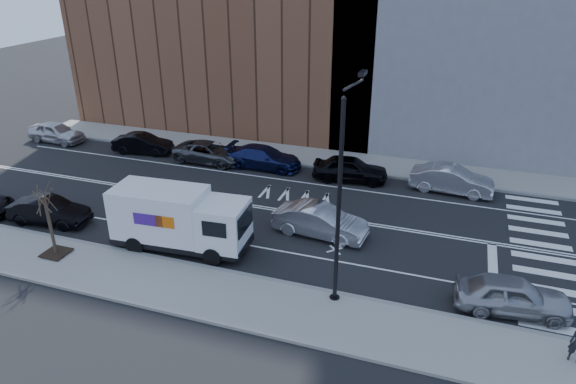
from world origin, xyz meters
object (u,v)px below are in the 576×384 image
Objects in this scene: driving_sedan at (320,221)px; near_parked_front at (513,295)px; fedex_van at (179,219)px; far_parked_b at (143,144)px; far_parked_a at (56,132)px.

near_parked_front is at bearing -105.82° from driving_sedan.
driving_sedan is 1.07× the size of near_parked_front.
fedex_van reaches higher than far_parked_b.
near_parked_front is at bearing -4.23° from fedex_van.
fedex_van is 1.51× the size of near_parked_front.
driving_sedan is at bearing -123.58° from far_parked_b.
far_parked_b is at bearing 126.66° from fedex_van.
near_parked_front is (25.39, -11.44, 0.07)m from far_parked_b.
fedex_van is 20.99m from far_parked_a.
driving_sedan reaches higher than far_parked_a.
far_parked_a is at bearing 82.48° from far_parked_b.
far_parked_a is 35.28m from near_parked_front.
driving_sedan reaches higher than far_parked_b.
far_parked_b is (-9.67, 11.33, -0.94)m from fedex_van.
far_parked_a is at bearing 64.92° from near_parked_front.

